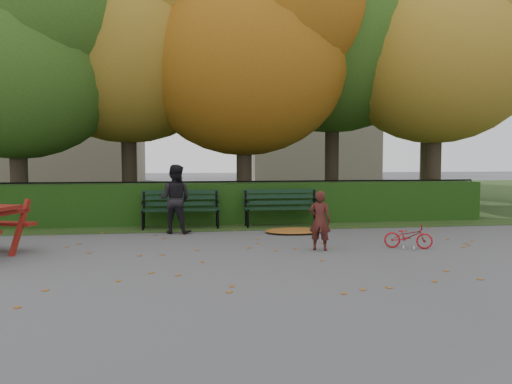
{
  "coord_description": "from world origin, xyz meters",
  "views": [
    {
      "loc": [
        -1.23,
        -8.03,
        1.66
      ],
      "look_at": [
        0.12,
        1.24,
        1.0
      ],
      "focal_mm": 35.0,
      "sensor_mm": 36.0,
      "label": 1
    }
  ],
  "objects": [
    {
      "name": "ground",
      "position": [
        0.0,
        0.0,
        0.0
      ],
      "size": [
        90.0,
        90.0,
        0.0
      ],
      "primitive_type": "plane",
      "color": "slate",
      "rests_on": "ground"
    },
    {
      "name": "grass_strip",
      "position": [
        0.0,
        14.0,
        0.01
      ],
      "size": [
        90.0,
        90.0,
        0.0
      ],
      "primitive_type": "plane",
      "color": "#203613",
      "rests_on": "ground"
    },
    {
      "name": "building_left",
      "position": [
        -9.0,
        26.0,
        7.5
      ],
      "size": [
        10.0,
        7.0,
        15.0
      ],
      "primitive_type": "cube",
      "color": "#BFAC97",
      "rests_on": "ground"
    },
    {
      "name": "building_right",
      "position": [
        8.0,
        28.0,
        6.0
      ],
      "size": [
        9.0,
        6.0,
        12.0
      ],
      "primitive_type": "cube",
      "color": "#BFAC97",
      "rests_on": "ground"
    },
    {
      "name": "hedge",
      "position": [
        0.0,
        4.5,
        0.5
      ],
      "size": [
        13.0,
        0.9,
        1.0
      ],
      "primitive_type": "cube",
      "color": "black",
      "rests_on": "ground"
    },
    {
      "name": "iron_fence",
      "position": [
        0.0,
        5.3,
        0.54
      ],
      "size": [
        14.0,
        0.04,
        1.02
      ],
      "color": "black",
      "rests_on": "ground"
    },
    {
      "name": "tree_a",
      "position": [
        -5.19,
        5.58,
        4.52
      ],
      "size": [
        5.88,
        5.6,
        7.48
      ],
      "color": "#2F251A",
      "rests_on": "ground"
    },
    {
      "name": "tree_b",
      "position": [
        -2.44,
        6.75,
        5.4
      ],
      "size": [
        6.72,
        6.4,
        8.79
      ],
      "color": "#2F251A",
      "rests_on": "ground"
    },
    {
      "name": "tree_c",
      "position": [
        0.83,
        5.96,
        4.82
      ],
      "size": [
        6.3,
        6.0,
        8.0
      ],
      "color": "#2F251A",
      "rests_on": "ground"
    },
    {
      "name": "tree_d",
      "position": [
        3.88,
        7.23,
        5.98
      ],
      "size": [
        7.14,
        6.8,
        9.58
      ],
      "color": "#2F251A",
      "rests_on": "ground"
    },
    {
      "name": "tree_e",
      "position": [
        6.52,
        5.77,
        5.08
      ],
      "size": [
        6.09,
        5.8,
        8.16
      ],
      "color": "#2F251A",
      "rests_on": "ground"
    },
    {
      "name": "tree_g",
      "position": [
        8.33,
        9.76,
        5.37
      ],
      "size": [
        6.3,
        6.0,
        8.55
      ],
      "color": "#2F251A",
      "rests_on": "ground"
    },
    {
      "name": "bench_left",
      "position": [
        -1.3,
        3.7,
        0.52
      ],
      "size": [
        1.8,
        0.57,
        0.88
      ],
      "color": "black",
      "rests_on": "ground"
    },
    {
      "name": "bench_right",
      "position": [
        1.1,
        3.7,
        0.52
      ],
      "size": [
        1.8,
        0.57,
        0.88
      ],
      "color": "black",
      "rests_on": "ground"
    },
    {
      "name": "leaf_pile",
      "position": [
        1.15,
        2.58,
        0.04
      ],
      "size": [
        1.37,
        1.04,
        0.09
      ],
      "primitive_type": "ellipsoid",
      "rotation": [
        0.0,
        0.0,
        -0.14
      ],
      "color": "brown",
      "rests_on": "ground"
    },
    {
      "name": "leaf_scatter",
      "position": [
        0.0,
        0.3,
        0.01
      ],
      "size": [
        9.0,
        5.7,
        0.01
      ],
      "primitive_type": null,
      "color": "brown",
      "rests_on": "ground"
    },
    {
      "name": "child",
      "position": [
        1.16,
        0.5,
        0.53
      ],
      "size": [
        0.46,
        0.39,
        1.07
      ],
      "primitive_type": "imported",
      "rotation": [
        0.0,
        0.0,
        2.72
      ],
      "color": "#441915",
      "rests_on": "ground"
    },
    {
      "name": "adult",
      "position": [
        -1.41,
        2.9,
        0.75
      ],
      "size": [
        0.88,
        0.78,
        1.5
      ],
      "primitive_type": "imported",
      "rotation": [
        0.0,
        0.0,
        2.79
      ],
      "color": "black",
      "rests_on": "ground"
    },
    {
      "name": "bicycle",
      "position": [
        2.81,
        0.45,
        0.22
      ],
      "size": [
        0.9,
        0.59,
        0.45
      ],
      "primitive_type": "imported",
      "rotation": [
        0.0,
        0.0,
        1.19
      ],
      "color": "#AB0F18",
      "rests_on": "ground"
    }
  ]
}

